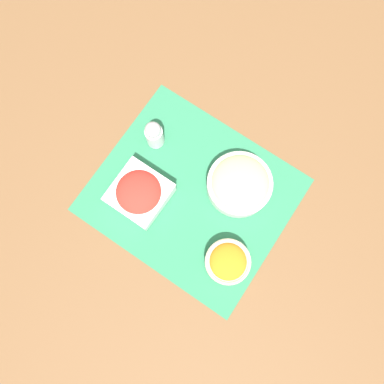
{
  "coord_description": "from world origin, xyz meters",
  "views": [
    {
      "loc": [
        0.11,
        -0.17,
        0.97
      ],
      "look_at": [
        0.0,
        0.0,
        0.03
      ],
      "focal_mm": 35.0,
      "sensor_mm": 36.0,
      "label": 1
    }
  ],
  "objects_px": {
    "tomato_bowl": "(139,193)",
    "cucumber_bowl": "(240,184)",
    "pepper_shaker": "(154,134)",
    "carrot_bowl": "(228,262)"
  },
  "relations": [
    {
      "from": "tomato_bowl",
      "to": "carrot_bowl",
      "type": "bearing_deg",
      "value": -3.8
    },
    {
      "from": "cucumber_bowl",
      "to": "tomato_bowl",
      "type": "bearing_deg",
      "value": -140.52
    },
    {
      "from": "tomato_bowl",
      "to": "carrot_bowl",
      "type": "xyz_separation_m",
      "value": [
        0.28,
        -0.02,
        -0.01
      ]
    },
    {
      "from": "tomato_bowl",
      "to": "pepper_shaker",
      "type": "relative_size",
      "value": 1.36
    },
    {
      "from": "carrot_bowl",
      "to": "cucumber_bowl",
      "type": "height_order",
      "value": "cucumber_bowl"
    },
    {
      "from": "cucumber_bowl",
      "to": "pepper_shaker",
      "type": "height_order",
      "value": "pepper_shaker"
    },
    {
      "from": "pepper_shaker",
      "to": "tomato_bowl",
      "type": "bearing_deg",
      "value": -69.18
    },
    {
      "from": "tomato_bowl",
      "to": "cucumber_bowl",
      "type": "xyz_separation_m",
      "value": [
        0.2,
        0.16,
        -0.0
      ]
    },
    {
      "from": "carrot_bowl",
      "to": "pepper_shaker",
      "type": "xyz_separation_m",
      "value": [
        -0.34,
        0.17,
        0.02
      ]
    },
    {
      "from": "carrot_bowl",
      "to": "pepper_shaker",
      "type": "bearing_deg",
      "value": 153.73
    }
  ]
}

